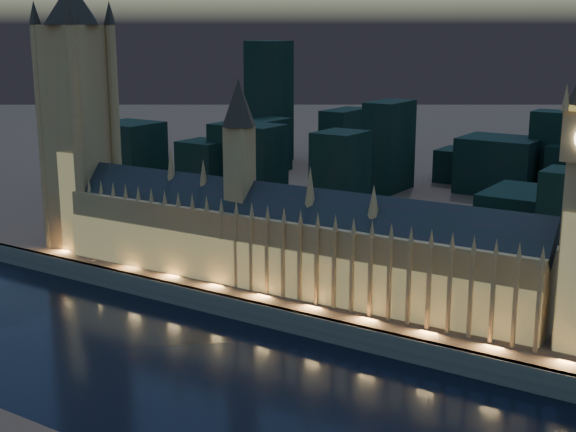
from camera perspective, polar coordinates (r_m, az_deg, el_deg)
The scene contains 5 objects.
ground_plane at distance 264.48m, azimuth -7.60°, elevation -10.24°, with size 2000.00×2000.00×0.00m, color black.
embankment_wall at distance 292.69m, azimuth -2.34°, elevation -6.90°, with size 2000.00×2.50×8.00m, color #424653.
palace_of_westminster at distance 303.61m, azimuth -0.54°, elevation -1.70°, with size 202.00×27.45×78.00m.
victoria_tower at distance 365.62m, azimuth -14.74°, elevation 7.65°, with size 31.68×31.68×127.69m.
city_backdrop at distance 451.83m, azimuth 16.76°, elevation 3.39°, with size 463.13×215.63×86.37m.
Camera 1 is at (160.74, -181.37, 105.90)m, focal length 50.00 mm.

